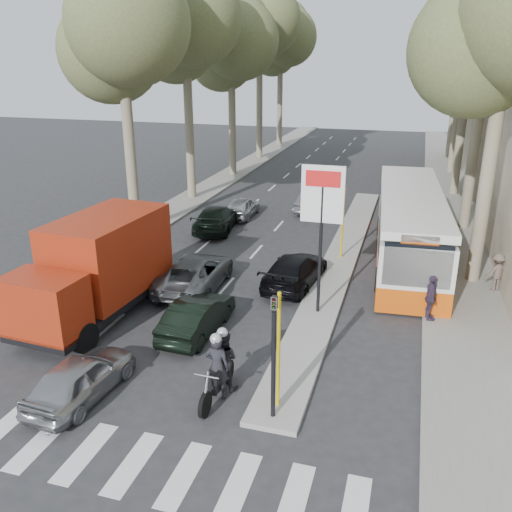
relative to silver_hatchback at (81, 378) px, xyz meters
The scene contains 27 objects.
ground 3.02m from the silver_hatchback, 42.71° to the left, with size 120.00×120.00×0.00m, color #28282B.
sidewalk_right 29.07m from the silver_hatchback, 68.26° to the left, with size 3.20×70.00×0.12m, color gray.
median_left 30.57m from the silver_hatchback, 101.00° to the left, with size 2.40×64.00×0.12m, color gray.
traffic_island 14.09m from the silver_hatchback, 67.38° to the left, with size 1.50×26.00×0.16m, color gray.
billboard 9.37m from the silver_hatchback, 52.26° to the left, with size 1.50×12.10×5.60m.
traffic_light_island 5.75m from the silver_hatchback, ahead, with size 0.16×0.41×3.60m.
tree_l_a 18.07m from the silver_hatchback, 112.02° to the left, with size 7.40×7.20×14.10m.
tree_l_b 25.13m from the silver_hatchback, 104.71° to the left, with size 7.40×7.20×14.88m.
tree_l_c 32.04m from the silver_hatchback, 100.55° to the left, with size 7.40×7.20×13.71m.
tree_l_d 40.11m from the silver_hatchback, 98.52° to the left, with size 7.40×7.20×15.66m.
tree_l_e 47.56m from the silver_hatchback, 97.18° to the left, with size 7.40×7.20×14.49m.
tree_r_b 25.51m from the silver_hatchback, 60.47° to the left, with size 7.40×7.20×15.27m.
tree_r_c 31.58m from the silver_hatchback, 68.29° to the left, with size 7.40×7.20×13.32m.
tree_r_d 39.25m from the silver_hatchback, 72.63° to the left, with size 7.40×7.20×14.88m.
tree_r_e 46.59m from the silver_hatchback, 75.52° to the left, with size 7.40×7.20×14.10m.
silver_hatchback is the anchor object (origin of this frame).
dark_hatchback 4.75m from the silver_hatchback, 69.48° to the left, with size 1.35×3.87×1.28m, color black.
queue_car_a 8.00m from the silver_hatchback, 89.19° to the left, with size 2.25×4.88×1.36m, color #505459.
queue_car_b 10.31m from the silver_hatchback, 67.37° to the left, with size 1.86×4.57×1.33m, color black.
queue_car_c 18.75m from the silver_hatchback, 93.98° to the left, with size 1.44×3.57×1.22m, color #B0B2B8.
queue_car_d 21.19m from the silver_hatchback, 82.95° to the left, with size 1.36×3.89×1.28m, color #55575D.
queue_car_e 15.88m from the silver_hatchback, 96.63° to the left, with size 1.91×4.71×1.37m, color black.
red_truck 5.43m from the silver_hatchback, 115.34° to the left, with size 3.03×6.97×3.63m.
city_bus 16.28m from the silver_hatchback, 58.99° to the left, with size 3.56×12.63×3.29m.
motorcycle 3.90m from the silver_hatchback, 19.05° to the left, with size 0.88×2.42×2.06m.
pedestrian_near 12.05m from the silver_hatchback, 38.95° to the left, with size 0.99×0.48×1.69m, color #3B2D43.
pedestrian_far 16.26m from the silver_hatchback, 42.79° to the left, with size 1.02×0.45×1.57m, color brown.
Camera 1 is at (6.21, -13.05, 9.06)m, focal length 38.00 mm.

